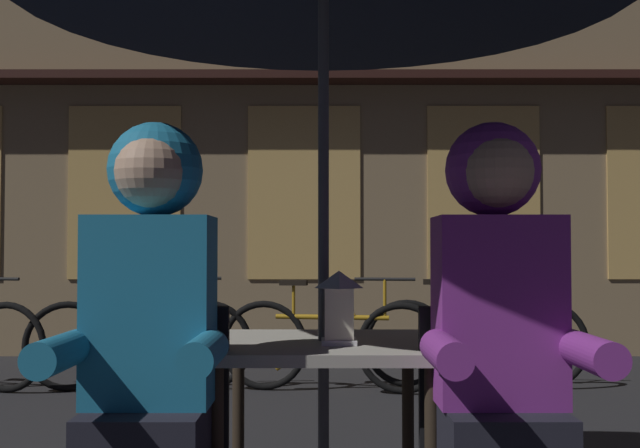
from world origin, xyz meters
TOP-DOWN VIEW (x-y plane):
  - cafe_table at (0.00, 0.00)m, footprint 0.72×0.72m
  - lantern at (0.05, -0.10)m, footprint 0.11×0.11m
  - chair_left at (-0.48, -0.37)m, footprint 0.40×0.40m
  - chair_right at (0.48, -0.37)m, footprint 0.40×0.40m
  - person_left_hooded at (-0.48, -0.43)m, footprint 0.45×0.56m
  - person_right_hooded at (0.48, -0.43)m, footprint 0.45×0.56m
  - shopfront_building at (-0.17, 5.40)m, footprint 10.00×0.93m
  - bicycle_second at (-1.36, 3.24)m, footprint 1.68×0.18m
  - bicycle_third at (0.07, 3.18)m, footprint 1.67×0.33m
  - bicycle_fourth at (1.15, 3.34)m, footprint 1.68×0.20m

SIDE VIEW (x-z plane):
  - bicycle_second at x=-1.36m, z-range -0.07..0.77m
  - bicycle_third at x=0.07m, z-range -0.07..0.77m
  - bicycle_fourth at x=1.15m, z-range -0.07..0.77m
  - chair_left at x=-0.48m, z-range 0.05..0.92m
  - chair_right at x=0.48m, z-range 0.05..0.92m
  - cafe_table at x=0.00m, z-range 0.27..1.01m
  - person_left_hooded at x=-0.48m, z-range 0.15..1.55m
  - person_right_hooded at x=0.48m, z-range 0.15..1.55m
  - lantern at x=0.05m, z-range 0.75..0.98m
  - shopfront_building at x=-0.17m, z-range -0.01..6.19m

